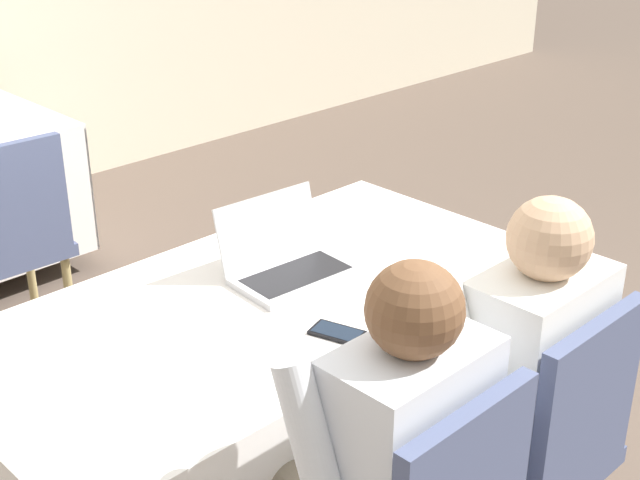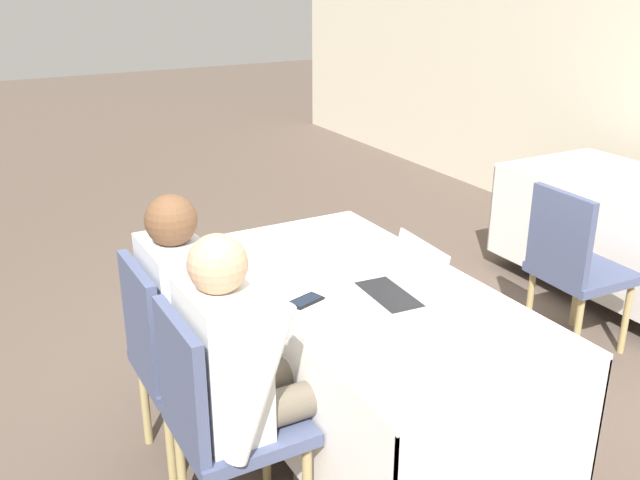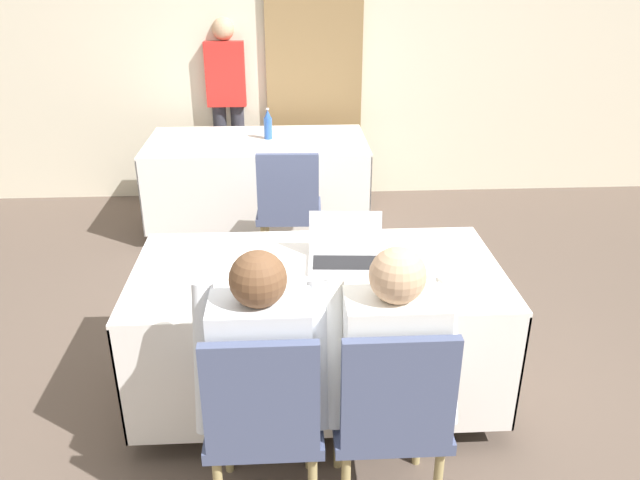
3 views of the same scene
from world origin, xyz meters
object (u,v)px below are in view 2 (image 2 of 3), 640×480
(cell_phone, at_px, (306,301))
(chair_far_spare, at_px, (573,263))
(chair_near_left, at_px, (175,354))
(chair_near_right, at_px, (219,415))
(person_white_shirt, at_px, (245,367))
(laptop, at_px, (398,287))
(person_checkered_shirt, at_px, (197,313))

(cell_phone, height_order, chair_far_spare, chair_far_spare)
(chair_near_left, height_order, chair_far_spare, same)
(chair_near_right, bearing_deg, person_white_shirt, -90.00)
(chair_near_right, height_order, chair_far_spare, same)
(laptop, relative_size, person_white_shirt, 0.31)
(person_white_shirt, bearing_deg, laptop, -81.86)
(chair_near_left, distance_m, person_checkered_shirt, 0.19)
(person_checkered_shirt, bearing_deg, laptop, -117.97)
(person_checkered_shirt, bearing_deg, person_white_shirt, -180.00)
(laptop, distance_m, chair_near_left, 0.93)
(chair_far_spare, relative_size, person_white_shirt, 0.78)
(cell_phone, bearing_deg, chair_near_right, -80.21)
(chair_near_left, relative_size, chair_near_right, 1.00)
(person_white_shirt, bearing_deg, cell_phone, -56.87)
(chair_near_left, bearing_deg, cell_phone, -116.74)
(cell_phone, xyz_separation_m, person_white_shirt, (0.24, -0.37, -0.07))
(laptop, bearing_deg, cell_phone, -108.15)
(chair_near_left, relative_size, person_checkered_shirt, 0.78)
(cell_phone, xyz_separation_m, chair_near_right, (0.24, -0.47, -0.23))
(chair_near_right, xyz_separation_m, person_white_shirt, (0.00, 0.10, 0.16))
(chair_near_left, xyz_separation_m, person_white_shirt, (0.48, 0.10, 0.16))
(laptop, relative_size, chair_far_spare, 0.40)
(person_checkered_shirt, bearing_deg, chair_near_right, 167.73)
(chair_near_left, height_order, chair_near_right, same)
(laptop, distance_m, chair_far_spare, 1.37)
(chair_near_right, bearing_deg, chair_far_spare, -80.29)
(chair_near_left, bearing_deg, chair_near_right, -180.00)
(chair_near_right, relative_size, person_checkered_shirt, 0.78)
(chair_near_right, bearing_deg, person_checkered_shirt, -12.27)
(laptop, height_order, person_white_shirt, person_white_shirt)
(chair_near_right, xyz_separation_m, person_checkered_shirt, (-0.48, 0.10, 0.16))
(laptop, xyz_separation_m, chair_near_left, (-0.38, -0.81, -0.27))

